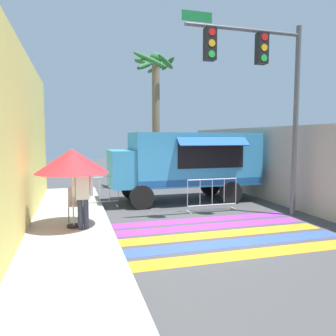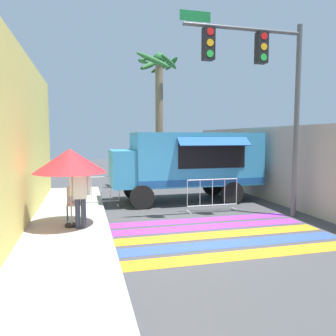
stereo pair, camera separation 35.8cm
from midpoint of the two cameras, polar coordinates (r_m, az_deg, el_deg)
ground_plane at (r=8.98m, az=5.47°, el=-11.02°), size 60.00×60.00×0.00m
sidewalk_left at (r=8.49m, az=-25.66°, el=-12.04°), size 4.40×16.00×0.14m
building_left_facade at (r=8.14m, az=-26.88°, el=4.26°), size 0.25×16.00×4.91m
concrete_wall_right at (r=13.27m, az=17.47°, el=0.55°), size 0.20×16.00×2.94m
crosswalk_painted at (r=8.72m, az=6.20°, el=-11.51°), size 6.40×3.60×0.01m
food_truck at (r=12.83m, az=1.82°, el=1.29°), size 5.75×2.58×2.70m
traffic_signal_pole at (r=10.60m, az=15.17°, el=15.02°), size 3.91×0.29×6.04m
patio_umbrella at (r=8.99m, az=-17.48°, el=1.15°), size 1.92×1.92×2.10m
folding_chair at (r=9.72m, az=-16.81°, el=-5.55°), size 0.42×0.42×0.97m
vendor_person at (r=8.82m, az=-15.77°, el=-4.16°), size 0.53×0.22×1.69m
barricade_front at (r=11.37m, az=6.81°, el=-4.71°), size 1.83×0.44×1.11m
barricade_side at (r=12.13m, az=-12.62°, el=-4.25°), size 1.35×0.44×1.11m
palm_tree at (r=16.22m, az=-2.89°, el=12.21°), size 2.17×2.32×6.57m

